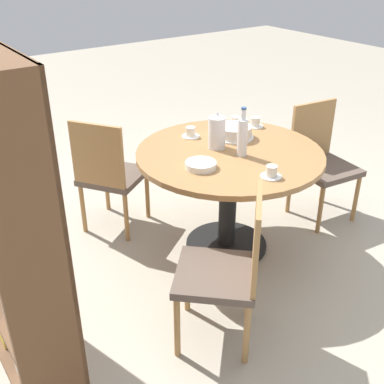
# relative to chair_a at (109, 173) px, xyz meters

# --- Properties ---
(ground_plane) EXTENTS (14.00, 14.00, 0.00)m
(ground_plane) POSITION_rel_chair_a_xyz_m (-0.69, -0.55, -0.47)
(ground_plane) COLOR #B2A893
(dining_table) EXTENTS (1.23, 1.23, 0.74)m
(dining_table) POSITION_rel_chair_a_xyz_m (-0.69, -0.55, 0.11)
(dining_table) COLOR black
(dining_table) RESTS_ON ground_plane
(chair_a) EXTENTS (0.58, 0.58, 0.89)m
(chair_a) POSITION_rel_chair_a_xyz_m (0.00, 0.00, 0.00)
(chair_a) COLOR #A87A47
(chair_a) RESTS_ON ground_plane
(chair_b) EXTENTS (0.59, 0.59, 0.89)m
(chair_b) POSITION_rel_chair_a_xyz_m (-1.38, 0.01, 0.00)
(chair_b) COLOR #A87A47
(chair_b) RESTS_ON ground_plane
(chair_c) EXTENTS (0.47, 0.47, 0.89)m
(chair_c) POSITION_rel_chair_a_xyz_m (-0.74, -1.44, 0.00)
(chair_c) COLOR #A87A47
(chair_c) RESTS_ON ground_plane
(bookshelf) EXTENTS (1.01, 0.28, 1.63)m
(bookshelf) POSITION_rel_chair_a_xyz_m (-0.91, 0.95, 0.33)
(bookshelf) COLOR brown
(bookshelf) RESTS_ON ground_plane
(coffee_pot) EXTENTS (0.12, 0.12, 0.25)m
(coffee_pot) POSITION_rel_chair_a_xyz_m (-0.59, -0.52, 0.39)
(coffee_pot) COLOR silver
(coffee_pot) RESTS_ON dining_table
(water_bottle) EXTENTS (0.07, 0.07, 0.32)m
(water_bottle) POSITION_rel_chair_a_xyz_m (-0.79, -0.57, 0.41)
(water_bottle) COLOR silver
(water_bottle) RESTS_ON dining_table
(cake_main) EXTENTS (0.27, 0.27, 0.09)m
(cake_main) POSITION_rel_chair_a_xyz_m (-0.52, -0.73, 0.32)
(cake_main) COLOR white
(cake_main) RESTS_ON dining_table
(cup_a) EXTENTS (0.12, 0.12, 0.07)m
(cup_a) POSITION_rel_chair_a_xyz_m (-0.33, -0.49, 0.30)
(cup_a) COLOR white
(cup_a) RESTS_ON dining_table
(cup_b) EXTENTS (0.12, 0.12, 0.07)m
(cup_b) POSITION_rel_chair_a_xyz_m (-1.13, -0.51, 0.30)
(cup_b) COLOR white
(cup_b) RESTS_ON dining_table
(cup_c) EXTENTS (0.12, 0.12, 0.07)m
(cup_c) POSITION_rel_chair_a_xyz_m (-0.35, -0.89, 0.30)
(cup_c) COLOR white
(cup_c) RESTS_ON dining_table
(cup_d) EXTENTS (0.12, 0.12, 0.07)m
(cup_d) POSITION_rel_chair_a_xyz_m (-0.44, -1.00, 0.30)
(cup_d) COLOR white
(cup_d) RESTS_ON dining_table
(plate_stack) EXTENTS (0.19, 0.19, 0.04)m
(plate_stack) POSITION_rel_chair_a_xyz_m (-0.79, -0.25, 0.29)
(plate_stack) COLOR white
(plate_stack) RESTS_ON dining_table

